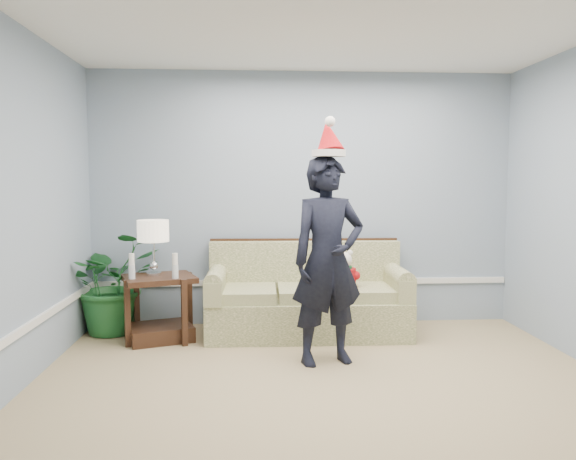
# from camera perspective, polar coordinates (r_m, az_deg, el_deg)

# --- Properties ---
(room_shell) EXTENTS (4.54, 5.04, 2.74)m
(room_shell) POSITION_cam_1_polar(r_m,az_deg,el_deg) (3.56, 5.16, 1.88)
(room_shell) COLOR tan
(room_shell) RESTS_ON ground
(wainscot_trim) EXTENTS (4.49, 4.99, 0.06)m
(wainscot_trim) POSITION_cam_1_polar(r_m,az_deg,el_deg) (4.85, -11.14, -8.11)
(wainscot_trim) COLOR white
(wainscot_trim) RESTS_ON room_shell
(sofa) EXTENTS (2.01, 0.89, 0.93)m
(sofa) POSITION_cam_1_polar(r_m,az_deg,el_deg) (5.74, 1.93, -7.18)
(sofa) COLOR #556630
(sofa) RESTS_ON room_shell
(side_table) EXTENTS (0.80, 0.73, 0.63)m
(side_table) POSITION_cam_1_polar(r_m,az_deg,el_deg) (5.64, -12.89, -8.43)
(side_table) COLOR #3C2516
(side_table) RESTS_ON room_shell
(table_lamp) EXTENTS (0.30, 0.30, 0.54)m
(table_lamp) POSITION_cam_1_polar(r_m,az_deg,el_deg) (5.56, -13.54, -0.32)
(table_lamp) COLOR silver
(table_lamp) RESTS_ON side_table
(candle_pair) EXTENTS (0.46, 0.06, 0.24)m
(candle_pair) POSITION_cam_1_polar(r_m,az_deg,el_deg) (5.41, -13.51, -3.67)
(candle_pair) COLOR silver
(candle_pair) RESTS_ON side_table
(houseplant) EXTENTS (1.23, 1.21, 1.03)m
(houseplant) POSITION_cam_1_polar(r_m,az_deg,el_deg) (5.99, -17.35, -5.09)
(houseplant) COLOR #1E6129
(houseplant) RESTS_ON room_shell
(man) EXTENTS (0.73, 0.58, 1.75)m
(man) POSITION_cam_1_polar(r_m,az_deg,el_deg) (4.73, 4.08, -3.11)
(man) COLOR black
(man) RESTS_ON room_shell
(santa_hat) EXTENTS (0.36, 0.39, 0.33)m
(santa_hat) POSITION_cam_1_polar(r_m,az_deg,el_deg) (4.71, 4.13, 9.15)
(santa_hat) COLOR silver
(santa_hat) RESTS_ON man
(teddy_bear) EXTENTS (0.26, 0.28, 0.38)m
(teddy_bear) POSITION_cam_1_polar(r_m,az_deg,el_deg) (5.61, 5.75, -4.44)
(teddy_bear) COLOR silver
(teddy_bear) RESTS_ON sofa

